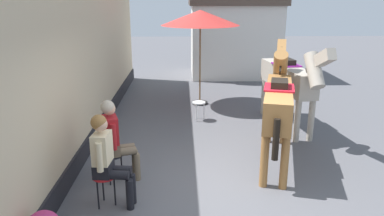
{
  "coord_description": "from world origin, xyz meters",
  "views": [
    {
      "loc": [
        -0.56,
        -5.03,
        2.95
      ],
      "look_at": [
        -0.4,
        1.2,
        1.05
      ],
      "focal_mm": 34.74,
      "sensor_mm": 36.0,
      "label": 1
    }
  ],
  "objects_px": {
    "saddled_horse_far": "(290,79)",
    "spare_stool_white": "(199,104)",
    "saddled_horse_near": "(278,100)",
    "cafe_parasol": "(200,18)",
    "seated_visitor_near": "(107,156)",
    "seated_visitor_far": "(115,137)"
  },
  "relations": [
    {
      "from": "seated_visitor_near",
      "to": "seated_visitor_far",
      "type": "bearing_deg",
      "value": 91.44
    },
    {
      "from": "saddled_horse_far",
      "to": "spare_stool_white",
      "type": "distance_m",
      "value": 2.23
    },
    {
      "from": "seated_visitor_near",
      "to": "spare_stool_white",
      "type": "xyz_separation_m",
      "value": [
        1.46,
        3.84,
        -0.38
      ]
    },
    {
      "from": "seated_visitor_near",
      "to": "seated_visitor_far",
      "type": "distance_m",
      "value": 0.76
    },
    {
      "from": "seated_visitor_near",
      "to": "saddled_horse_far",
      "type": "relative_size",
      "value": 0.47
    },
    {
      "from": "seated_visitor_near",
      "to": "cafe_parasol",
      "type": "relative_size",
      "value": 0.54
    },
    {
      "from": "saddled_horse_near",
      "to": "spare_stool_white",
      "type": "distance_m",
      "value": 2.77
    },
    {
      "from": "seated_visitor_far",
      "to": "seated_visitor_near",
      "type": "bearing_deg",
      "value": -88.56
    },
    {
      "from": "seated_visitor_near",
      "to": "saddled_horse_near",
      "type": "xyz_separation_m",
      "value": [
        2.78,
        1.52,
        0.38
      ]
    },
    {
      "from": "cafe_parasol",
      "to": "spare_stool_white",
      "type": "distance_m",
      "value": 2.43
    },
    {
      "from": "saddled_horse_near",
      "to": "cafe_parasol",
      "type": "xyz_separation_m",
      "value": [
        -1.23,
        3.74,
        1.2
      ]
    },
    {
      "from": "seated_visitor_near",
      "to": "spare_stool_white",
      "type": "bearing_deg",
      "value": 69.17
    },
    {
      "from": "seated_visitor_near",
      "to": "saddled_horse_far",
      "type": "bearing_deg",
      "value": 43.09
    },
    {
      "from": "saddled_horse_near",
      "to": "saddled_horse_far",
      "type": "distance_m",
      "value": 1.85
    },
    {
      "from": "saddled_horse_far",
      "to": "cafe_parasol",
      "type": "xyz_separation_m",
      "value": [
        -1.91,
        2.02,
        1.2
      ]
    },
    {
      "from": "seated_visitor_far",
      "to": "spare_stool_white",
      "type": "distance_m",
      "value": 3.44
    },
    {
      "from": "spare_stool_white",
      "to": "cafe_parasol",
      "type": "bearing_deg",
      "value": 86.29
    },
    {
      "from": "seated_visitor_far",
      "to": "spare_stool_white",
      "type": "xyz_separation_m",
      "value": [
        1.48,
        3.08,
        -0.38
      ]
    },
    {
      "from": "spare_stool_white",
      "to": "seated_visitor_near",
      "type": "bearing_deg",
      "value": -110.83
    },
    {
      "from": "saddled_horse_near",
      "to": "cafe_parasol",
      "type": "relative_size",
      "value": 1.14
    },
    {
      "from": "seated_visitor_near",
      "to": "saddled_horse_near",
      "type": "relative_size",
      "value": 0.47
    },
    {
      "from": "seated_visitor_far",
      "to": "cafe_parasol",
      "type": "relative_size",
      "value": 0.54
    }
  ]
}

